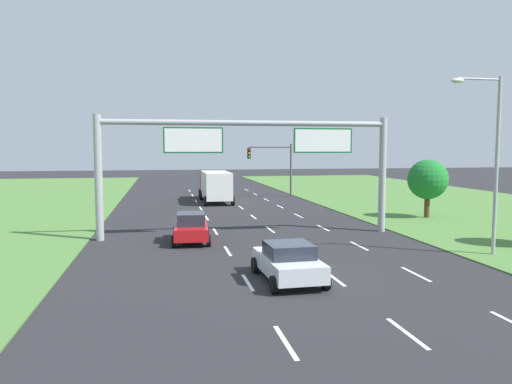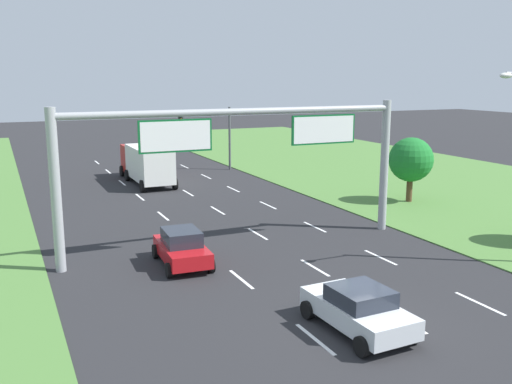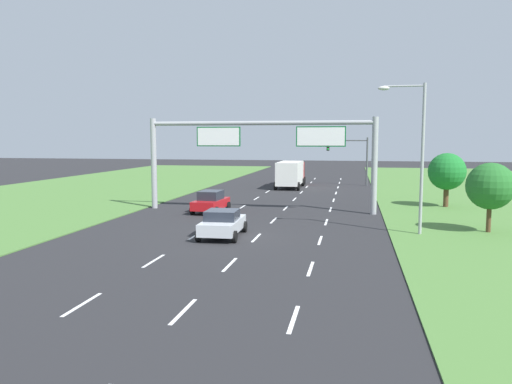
{
  "view_description": "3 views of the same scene",
  "coord_description": "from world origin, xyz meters",
  "px_view_note": "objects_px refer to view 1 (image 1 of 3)",
  "views": [
    {
      "loc": [
        -4.9,
        -18.53,
        5.17
      ],
      "look_at": [
        0.55,
        10.54,
        2.55
      ],
      "focal_mm": 35.0,
      "sensor_mm": 36.0,
      "label": 1
    },
    {
      "loc": [
        -10.45,
        -14.56,
        8.19
      ],
      "look_at": [
        0.52,
        9.52,
        2.84
      ],
      "focal_mm": 40.0,
      "sensor_mm": 36.0,
      "label": 2
    },
    {
      "loc": [
        6.94,
        -26.53,
        5.42
      ],
      "look_at": [
        0.27,
        7.45,
        1.73
      ],
      "focal_mm": 35.0,
      "sensor_mm": 36.0,
      "label": 3
    }
  ],
  "objects_px": {
    "car_lead_silver": "(288,261)",
    "sign_gantry": "(251,152)",
    "traffic_light_mast": "(273,160)",
    "street_lamp": "(490,150)",
    "roadside_tree_mid": "(428,180)",
    "car_near_red": "(191,227)",
    "box_truck": "(215,185)"
  },
  "relations": [
    {
      "from": "traffic_light_mast",
      "to": "roadside_tree_mid",
      "type": "xyz_separation_m",
      "value": [
        7.68,
        -17.61,
        -1.02
      ]
    },
    {
      "from": "sign_gantry",
      "to": "traffic_light_mast",
      "type": "xyz_separation_m",
      "value": [
        6.32,
        22.41,
        -1.05
      ]
    },
    {
      "from": "roadside_tree_mid",
      "to": "car_near_red",
      "type": "bearing_deg",
      "value": -160.72
    },
    {
      "from": "box_truck",
      "to": "street_lamp",
      "type": "distance_m",
      "value": 28.65
    },
    {
      "from": "car_near_red",
      "to": "traffic_light_mast",
      "type": "distance_m",
      "value": 25.94
    },
    {
      "from": "car_lead_silver",
      "to": "street_lamp",
      "type": "relative_size",
      "value": 0.5
    },
    {
      "from": "car_near_red",
      "to": "box_truck",
      "type": "relative_size",
      "value": 0.47
    },
    {
      "from": "car_lead_silver",
      "to": "street_lamp",
      "type": "bearing_deg",
      "value": 12.04
    },
    {
      "from": "box_truck",
      "to": "sign_gantry",
      "type": "xyz_separation_m",
      "value": [
        0.16,
        -19.0,
        3.29
      ]
    },
    {
      "from": "car_near_red",
      "to": "box_truck",
      "type": "height_order",
      "value": "box_truck"
    },
    {
      "from": "box_truck",
      "to": "roadside_tree_mid",
      "type": "relative_size",
      "value": 1.98
    },
    {
      "from": "sign_gantry",
      "to": "street_lamp",
      "type": "bearing_deg",
      "value": -36.57
    },
    {
      "from": "traffic_light_mast",
      "to": "sign_gantry",
      "type": "bearing_deg",
      "value": -105.75
    },
    {
      "from": "car_lead_silver",
      "to": "traffic_light_mast",
      "type": "height_order",
      "value": "traffic_light_mast"
    },
    {
      "from": "car_lead_silver",
      "to": "sign_gantry",
      "type": "height_order",
      "value": "sign_gantry"
    },
    {
      "from": "car_near_red",
      "to": "car_lead_silver",
      "type": "bearing_deg",
      "value": -66.56
    },
    {
      "from": "street_lamp",
      "to": "car_near_red",
      "type": "bearing_deg",
      "value": 155.83
    },
    {
      "from": "sign_gantry",
      "to": "street_lamp",
      "type": "distance_m",
      "value": 12.62
    },
    {
      "from": "car_near_red",
      "to": "car_lead_silver",
      "type": "height_order",
      "value": "car_near_red"
    },
    {
      "from": "car_lead_silver",
      "to": "roadside_tree_mid",
      "type": "relative_size",
      "value": 0.98
    },
    {
      "from": "sign_gantry",
      "to": "traffic_light_mast",
      "type": "height_order",
      "value": "sign_gantry"
    },
    {
      "from": "box_truck",
      "to": "street_lamp",
      "type": "height_order",
      "value": "street_lamp"
    },
    {
      "from": "car_near_red",
      "to": "traffic_light_mast",
      "type": "height_order",
      "value": "traffic_light_mast"
    },
    {
      "from": "box_truck",
      "to": "car_lead_silver",
      "type": "bearing_deg",
      "value": -90.62
    },
    {
      "from": "sign_gantry",
      "to": "roadside_tree_mid",
      "type": "height_order",
      "value": "sign_gantry"
    },
    {
      "from": "sign_gantry",
      "to": "roadside_tree_mid",
      "type": "bearing_deg",
      "value": 18.93
    },
    {
      "from": "box_truck",
      "to": "sign_gantry",
      "type": "height_order",
      "value": "sign_gantry"
    },
    {
      "from": "car_lead_silver",
      "to": "traffic_light_mast",
      "type": "xyz_separation_m",
      "value": [
        6.66,
        32.6,
        3.1
      ]
    },
    {
      "from": "box_truck",
      "to": "street_lamp",
      "type": "xyz_separation_m",
      "value": [
        10.29,
        -26.51,
        3.46
      ]
    },
    {
      "from": "car_near_red",
      "to": "street_lamp",
      "type": "relative_size",
      "value": 0.47
    },
    {
      "from": "street_lamp",
      "to": "roadside_tree_mid",
      "type": "xyz_separation_m",
      "value": [
        3.87,
        12.32,
        -2.23
      ]
    },
    {
      "from": "roadside_tree_mid",
      "to": "sign_gantry",
      "type": "bearing_deg",
      "value": -161.07
    }
  ]
}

